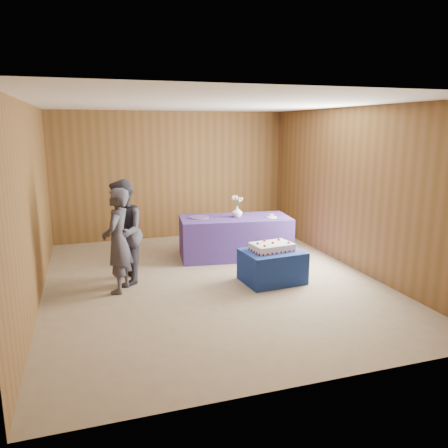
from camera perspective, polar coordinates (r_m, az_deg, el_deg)
name	(u,v)px	position (r m, az deg, el deg)	size (l,w,h in m)	color
ground	(211,281)	(6.94, -1.66, -7.42)	(6.00, 6.00, 0.00)	gray
room_shell	(211,166)	(6.54, -1.76, 7.57)	(5.04, 6.04, 2.72)	brown
cake_table	(272,266)	(6.87, 6.32, -5.51)	(0.90, 0.70, 0.50)	navy
serving_table	(235,237)	(8.09, 1.45, -1.71)	(2.00, 0.90, 0.75)	#483084
sheet_cake	(272,247)	(6.81, 6.27, -2.97)	(0.70, 0.52, 0.15)	white
vase	(237,212)	(8.01, 1.72, 1.62)	(0.19, 0.19, 0.20)	white
flower_spray	(237,199)	(7.97, 1.73, 3.30)	(0.21, 0.22, 0.17)	#29672F
platter	(199,217)	(7.97, -3.28, 0.88)	(0.36, 0.36, 0.02)	#61468D
plate	(272,217)	(8.02, 6.26, 0.88)	(0.19, 0.19, 0.01)	white
cake_slice	(272,215)	(8.01, 6.27, 1.14)	(0.09, 0.08, 0.08)	white
knife	(278,219)	(7.88, 7.13, 0.61)	(0.26, 0.02, 0.00)	#B0B0B4
guest_left	(118,241)	(6.48, -13.66, -2.15)	(0.56, 0.37, 1.53)	#37353F
guest_right	(122,233)	(6.79, -13.13, -1.11)	(0.78, 0.61, 1.61)	#373540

